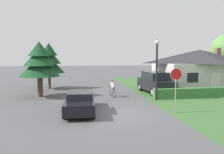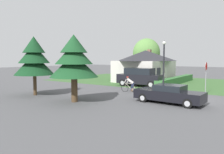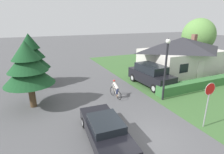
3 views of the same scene
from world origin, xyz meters
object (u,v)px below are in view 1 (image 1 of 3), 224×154
(parked_suv_right, at_px, (155,82))
(street_lamp, at_px, (157,63))
(sedan_left_lane, at_px, (81,102))
(cyclist, at_px, (113,89))
(cottage_house, at_px, (199,69))
(conifer_tall_near, at_px, (39,62))
(conifer_tall_far, at_px, (49,60))
(stop_sign, at_px, (176,81))

(parked_suv_right, bearing_deg, street_lamp, 158.18)
(sedan_left_lane, bearing_deg, cyclist, -27.40)
(cottage_house, height_order, street_lamp, street_lamp)
(sedan_left_lane, height_order, street_lamp, street_lamp)
(cottage_house, height_order, cyclist, cottage_house)
(conifer_tall_near, height_order, conifer_tall_far, conifer_tall_far)
(parked_suv_right, height_order, conifer_tall_near, conifer_tall_near)
(cottage_house, distance_m, stop_sign, 11.76)
(parked_suv_right, bearing_deg, stop_sign, 166.63)
(cyclist, distance_m, parked_suv_right, 4.56)
(cottage_house, xyz_separation_m, cyclist, (-10.11, -3.40, -1.50))
(parked_suv_right, xyz_separation_m, stop_sign, (-1.32, -7.27, 0.96))
(cyclist, bearing_deg, parked_suv_right, -80.67)
(parked_suv_right, xyz_separation_m, conifer_tall_near, (-10.67, -0.26, 2.05))
(sedan_left_lane, xyz_separation_m, parked_suv_right, (7.21, 6.06, 0.40))
(cyclist, relative_size, conifer_tall_near, 0.36)
(sedan_left_lane, bearing_deg, stop_sign, -98.36)
(cyclist, bearing_deg, cottage_house, -78.19)
(street_lamp, bearing_deg, parked_suv_right, 71.23)
(cottage_house, relative_size, sedan_left_lane, 1.96)
(stop_sign, bearing_deg, parked_suv_right, -98.12)
(street_lamp, bearing_deg, sedan_left_lane, -155.18)
(cyclist, bearing_deg, street_lamp, -127.87)
(stop_sign, relative_size, conifer_tall_near, 0.58)
(cyclist, distance_m, stop_sign, 6.86)
(sedan_left_lane, distance_m, conifer_tall_near, 7.18)
(parked_suv_right, distance_m, stop_sign, 7.45)
(cottage_house, relative_size, street_lamp, 1.92)
(conifer_tall_far, bearing_deg, stop_sign, -52.32)
(parked_suv_right, distance_m, conifer_tall_near, 10.86)
(cyclist, relative_size, street_lamp, 0.35)
(cottage_house, xyz_separation_m, parked_suv_right, (-5.74, -2.14, -1.17))
(cyclist, xyz_separation_m, street_lamp, (3.27, -1.97, 2.33))
(sedan_left_lane, relative_size, stop_sign, 1.72)
(cyclist, relative_size, parked_suv_right, 0.34)
(cyclist, height_order, stop_sign, stop_sign)
(cyclist, xyz_separation_m, parked_suv_right, (4.37, 1.26, 0.34))
(cottage_house, height_order, sedan_left_lane, cottage_house)
(parked_suv_right, bearing_deg, sedan_left_lane, 127.00)
(sedan_left_lane, height_order, stop_sign, stop_sign)
(cottage_house, xyz_separation_m, sedan_left_lane, (-12.95, -8.20, -1.57))
(conifer_tall_near, xyz_separation_m, conifer_tall_far, (0.18, 4.86, 0.05))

